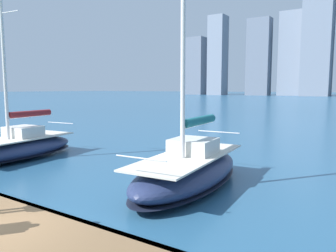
{
  "coord_description": "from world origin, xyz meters",
  "views": [
    {
      "loc": [
        -6.97,
        3.54,
        3.58
      ],
      "look_at": [
        -0.44,
        -6.38,
        2.2
      ],
      "focal_mm": 35.0,
      "sensor_mm": 36.0,
      "label": 1
    }
  ],
  "objects": [
    {
      "name": "sailboat_teal",
      "position": [
        -1.24,
        -6.54,
        0.71
      ],
      "size": [
        3.08,
        6.99,
        12.33
      ],
      "color": "navy",
      "rests_on": "ground"
    },
    {
      "name": "sailboat_maroon",
      "position": [
        8.42,
        -5.96,
        0.65
      ],
      "size": [
        3.28,
        6.77,
        11.1
      ],
      "color": "navy",
      "rests_on": "ground"
    }
  ]
}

